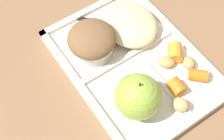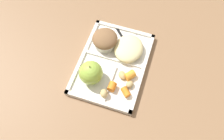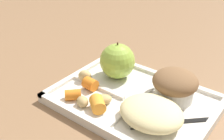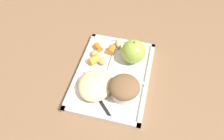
% 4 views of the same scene
% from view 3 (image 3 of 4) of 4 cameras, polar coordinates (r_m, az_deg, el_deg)
% --- Properties ---
extents(ground, '(6.00, 6.00, 0.00)m').
position_cam_3_polar(ground, '(0.60, 4.35, -6.77)').
color(ground, '#846042').
extents(lunch_tray, '(0.33, 0.24, 0.02)m').
position_cam_3_polar(lunch_tray, '(0.60, 4.33, -6.17)').
color(lunch_tray, silver).
rests_on(lunch_tray, ground).
extents(green_apple, '(0.08, 0.08, 0.09)m').
position_cam_3_polar(green_apple, '(0.65, 1.10, 1.83)').
color(green_apple, '#93B742').
rests_on(green_apple, lunch_tray).
extents(bran_muffin, '(0.09, 0.09, 0.07)m').
position_cam_3_polar(bran_muffin, '(0.59, 12.66, -3.03)').
color(bran_muffin, silver).
rests_on(bran_muffin, lunch_tray).
extents(carrot_slice_near_corner, '(0.04, 0.04, 0.03)m').
position_cam_3_polar(carrot_slice_near_corner, '(0.55, -2.96, -6.95)').
color(carrot_slice_near_corner, orange).
rests_on(carrot_slice_near_corner, lunch_tray).
extents(carrot_slice_back, '(0.03, 0.03, 0.03)m').
position_cam_3_polar(carrot_slice_back, '(0.62, -4.43, -2.87)').
color(carrot_slice_back, orange).
rests_on(carrot_slice_back, lunch_tray).
extents(carrot_slice_edge, '(0.04, 0.04, 0.02)m').
position_cam_3_polar(carrot_slice_edge, '(0.59, -7.91, -5.02)').
color(carrot_slice_edge, orange).
rests_on(carrot_slice_edge, lunch_tray).
extents(potato_chunk_large, '(0.04, 0.04, 0.02)m').
position_cam_3_polar(potato_chunk_large, '(0.58, -1.70, -5.93)').
color(potato_chunk_large, tan).
rests_on(potato_chunk_large, lunch_tray).
extents(potato_chunk_golden, '(0.04, 0.03, 0.02)m').
position_cam_3_polar(potato_chunk_golden, '(0.57, -6.03, -6.41)').
color(potato_chunk_golden, tan).
rests_on(potato_chunk_golden, lunch_tray).
extents(potato_chunk_wedge, '(0.04, 0.03, 0.03)m').
position_cam_3_polar(potato_chunk_wedge, '(0.64, -5.54, -1.19)').
color(potato_chunk_wedge, tan).
rests_on(potato_chunk_wedge, lunch_tray).
extents(egg_noodle_pile, '(0.12, 0.11, 0.04)m').
position_cam_3_polar(egg_noodle_pile, '(0.53, 8.02, -8.58)').
color(egg_noodle_pile, beige).
rests_on(egg_noodle_pile, lunch_tray).
extents(meatball_back, '(0.04, 0.04, 0.04)m').
position_cam_3_polar(meatball_back, '(0.53, 7.68, -8.67)').
color(meatball_back, brown).
rests_on(meatball_back, lunch_tray).
extents(meatball_side, '(0.03, 0.03, 0.03)m').
position_cam_3_polar(meatball_side, '(0.55, 9.76, -7.61)').
color(meatball_side, '#755B4C').
rests_on(meatball_side, lunch_tray).
extents(meatball_center, '(0.03, 0.03, 0.03)m').
position_cam_3_polar(meatball_center, '(0.53, 11.15, -9.60)').
color(meatball_center, brown).
rests_on(meatball_center, lunch_tray).
extents(plastic_fork, '(0.12, 0.12, 0.00)m').
position_cam_3_polar(plastic_fork, '(0.54, 10.98, -10.48)').
color(plastic_fork, black).
rests_on(plastic_fork, lunch_tray).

